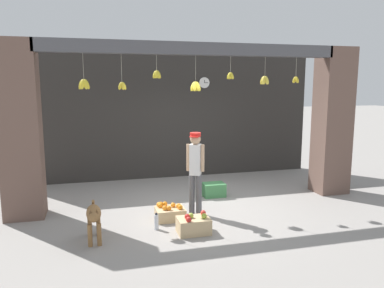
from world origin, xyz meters
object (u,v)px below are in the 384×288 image
Objects in this scene: dog at (94,216)px; fruit_crate_oranges at (170,213)px; shopkeeper at (195,167)px; produce_box_green at (214,190)px; wall_clock at (204,83)px; fruit_crate_apples at (194,225)px; water_bottle at (156,222)px.

dog is 1.52m from fruit_crate_oranges.
shopkeeper reaches higher than produce_box_green.
fruit_crate_apples is at bearing -108.98° from wall_clock.
fruit_crate_apples is 2.13m from produce_box_green.
fruit_crate_apples reaches higher than produce_box_green.
fruit_crate_oranges is at bearing 115.18° from dog.
dog is 5.19m from wall_clock.
dog is 1.59× the size of fruit_crate_oranges.
dog is at bearing -144.80° from produce_box_green.
wall_clock is (1.32, 3.83, 2.36)m from fruit_crate_apples.
fruit_crate_oranges is 4.21m from wall_clock.
fruit_crate_oranges is 1.78× the size of water_bottle.
fruit_crate_oranges is 0.53m from water_bottle.
wall_clock is at bearing 79.83° from produce_box_green.
shopkeeper reaches higher than water_bottle.
dog is 2.10m from shopkeeper.
shopkeeper is 3.51m from wall_clock.
wall_clock is at bearing 71.02° from fruit_crate_apples.
dog is at bearing 50.56° from shopkeeper.
wall_clock reaches higher than fruit_crate_oranges.
dog is 1.09m from water_bottle.
produce_box_green is at bearing 124.58° from dog.
fruit_crate_apples is (-0.27, -0.88, -0.78)m from shopkeeper.
wall_clock is at bearing 61.73° from water_bottle.
fruit_crate_apples reaches higher than fruit_crate_oranges.
fruit_crate_apples is (0.26, -0.73, 0.02)m from fruit_crate_oranges.
shopkeeper is 1.21m from fruit_crate_apples.
fruit_crate_apples is 1.83× the size of water_bottle.
fruit_crate_apples is at bearing 100.36° from shopkeeper.
produce_box_green is (1.23, 1.16, 0.02)m from fruit_crate_oranges.
water_bottle is (-0.85, -0.57, -0.78)m from shopkeeper.
wall_clock reaches higher than water_bottle.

